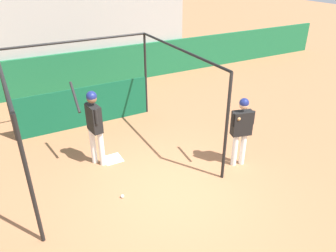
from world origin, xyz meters
TOP-DOWN VIEW (x-y plane):
  - ground_plane at (0.00, 0.00)m, footprint 60.00×60.00m
  - outfield_wall at (0.00, 7.06)m, footprint 24.00×0.12m
  - bleacher_section at (0.00, 9.12)m, footprint 8.70×4.00m
  - batting_cage at (-0.79, 3.25)m, footprint 4.01×4.13m
  - home_plate at (-0.77, 1.80)m, footprint 0.44×0.44m
  - player_batter at (-1.13, 1.81)m, footprint 0.50×0.85m
  - player_waiting at (1.82, 0.17)m, footprint 0.80×0.48m
  - baseball at (-1.09, 0.32)m, footprint 0.07×0.07m

SIDE VIEW (x-z plane):
  - ground_plane at x=0.00m, z-range 0.00..0.00m
  - home_plate at x=-0.77m, z-range 0.00..0.02m
  - baseball at x=-1.09m, z-range 0.00..0.07m
  - outfield_wall at x=0.00m, z-range 0.00..1.41m
  - player_waiting at x=1.82m, z-range 0.05..2.04m
  - batting_cage at x=-0.79m, z-range -0.15..2.39m
  - player_batter at x=-1.13m, z-range 0.16..2.15m
  - bleacher_section at x=0.00m, z-range 0.00..3.49m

